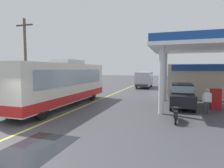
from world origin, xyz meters
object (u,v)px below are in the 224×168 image
at_px(minibus_opposing_lane, 144,78).
at_px(pedestrian_near_pump, 180,92).
at_px(car_at_pump, 182,94).
at_px(motorcycle_parked_forecourt, 175,114).
at_px(pedestrian_by_shop, 207,100).
at_px(coach_bus_main, 62,84).

xyz_separation_m(minibus_opposing_lane, pedestrian_near_pump, (4.96, -12.45, -0.54)).
distance_m(car_at_pump, pedestrian_near_pump, 2.36).
bearing_deg(pedestrian_near_pump, motorcycle_parked_forecourt, -94.24).
height_order(motorcycle_parked_forecourt, pedestrian_near_pump, pedestrian_near_pump).
bearing_deg(motorcycle_parked_forecourt, pedestrian_by_shop, 50.88).
bearing_deg(motorcycle_parked_forecourt, coach_bus_main, 167.51).
bearing_deg(coach_bus_main, minibus_opposing_lane, 76.98).
bearing_deg(car_at_pump, coach_bus_main, -164.93).
bearing_deg(car_at_pump, pedestrian_near_pump, 90.02).
distance_m(motorcycle_parked_forecourt, pedestrian_near_pump, 6.67).
bearing_deg(coach_bus_main, pedestrian_near_pump, 28.04).
relative_size(motorcycle_parked_forecourt, pedestrian_near_pump, 1.08).
bearing_deg(pedestrian_near_pump, pedestrian_by_shop, -71.13).
bearing_deg(minibus_opposing_lane, car_at_pump, -71.48).
xyz_separation_m(motorcycle_parked_forecourt, pedestrian_near_pump, (0.49, 6.63, 0.49)).
relative_size(pedestrian_near_pump, pedestrian_by_shop, 1.00).
xyz_separation_m(coach_bus_main, motorcycle_parked_forecourt, (8.45, -1.87, -1.28)).
relative_size(coach_bus_main, pedestrian_by_shop, 6.65).
height_order(coach_bus_main, pedestrian_near_pump, coach_bus_main).
relative_size(minibus_opposing_lane, motorcycle_parked_forecourt, 3.41).
height_order(minibus_opposing_lane, pedestrian_by_shop, minibus_opposing_lane).
xyz_separation_m(car_at_pump, minibus_opposing_lane, (-4.96, 14.81, 0.46)).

